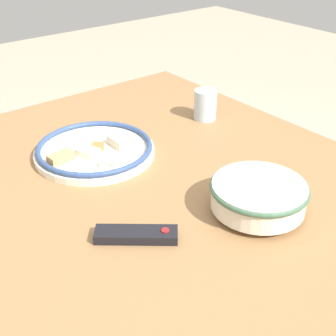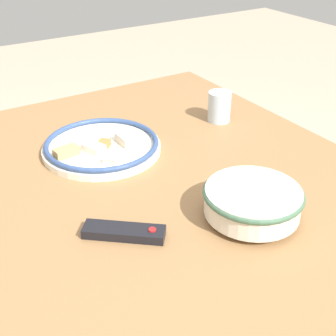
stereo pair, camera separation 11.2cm
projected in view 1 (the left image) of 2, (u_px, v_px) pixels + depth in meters
The scene contains 5 objects.
dining_table at pixel (172, 209), 1.16m from camera, with size 1.33×1.01×0.70m.
noodle_bowl at pixel (258, 195), 1.01m from camera, with size 0.21×0.21×0.07m.
food_plate at pixel (95, 150), 1.24m from camera, with size 0.32×0.32×0.04m.
tv_remote at pixel (136, 235), 0.94m from camera, with size 0.14×0.16×0.02m.
drinking_glass at pixel (205, 105), 1.43m from camera, with size 0.07×0.07×0.09m.
Camera 1 is at (-0.74, 0.60, 1.30)m, focal length 50.00 mm.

